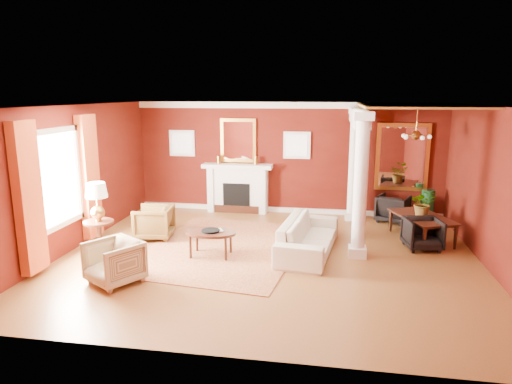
% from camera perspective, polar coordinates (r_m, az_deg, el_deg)
% --- Properties ---
extents(ground, '(8.00, 8.00, 0.00)m').
position_cam_1_polar(ground, '(8.99, 1.61, -8.11)').
color(ground, brown).
rests_on(ground, ground).
extents(room_shell, '(8.04, 7.04, 2.92)m').
position_cam_1_polar(room_shell, '(8.50, 1.69, 4.75)').
color(room_shell, '#54140B').
rests_on(room_shell, ground).
extents(fireplace, '(1.85, 0.42, 1.29)m').
position_cam_1_polar(fireplace, '(12.17, -2.32, 0.50)').
color(fireplace, white).
rests_on(fireplace, ground).
extents(overmantel_mirror, '(0.95, 0.07, 1.15)m').
position_cam_1_polar(overmantel_mirror, '(12.11, -2.24, 6.46)').
color(overmantel_mirror, '#EDB545').
rests_on(overmantel_mirror, fireplace).
extents(flank_window_left, '(0.70, 0.07, 0.70)m').
position_cam_1_polar(flank_window_left, '(12.53, -9.23, 6.05)').
color(flank_window_left, white).
rests_on(flank_window_left, room_shell).
extents(flank_window_right, '(0.70, 0.07, 0.70)m').
position_cam_1_polar(flank_window_right, '(11.92, 5.13, 5.84)').
color(flank_window_right, white).
rests_on(flank_window_right, room_shell).
extents(left_window, '(0.21, 2.55, 2.60)m').
position_cam_1_polar(left_window, '(9.39, -23.15, 0.80)').
color(left_window, white).
rests_on(left_window, room_shell).
extents(column_front, '(0.36, 0.36, 2.80)m').
position_cam_1_polar(column_front, '(8.83, 12.93, 0.84)').
color(column_front, white).
rests_on(column_front, ground).
extents(column_back, '(0.36, 0.36, 2.80)m').
position_cam_1_polar(column_back, '(11.49, 12.16, 3.49)').
color(column_back, white).
rests_on(column_back, ground).
extents(header_beam, '(0.30, 3.20, 0.32)m').
position_cam_1_polar(header_beam, '(10.28, 12.74, 9.14)').
color(header_beam, white).
rests_on(header_beam, column_front).
extents(amber_ceiling, '(2.30, 3.40, 0.04)m').
position_cam_1_polar(amber_ceiling, '(10.25, 19.38, 10.15)').
color(amber_ceiling, '#C5883A').
rests_on(amber_ceiling, room_shell).
extents(dining_mirror, '(1.30, 0.07, 1.70)m').
position_cam_1_polar(dining_mirror, '(12.04, 17.82, 4.16)').
color(dining_mirror, '#EDB545').
rests_on(dining_mirror, room_shell).
extents(chandelier, '(0.60, 0.62, 0.75)m').
position_cam_1_polar(chandelier, '(10.34, 19.36, 6.70)').
color(chandelier, '#AC7D36').
rests_on(chandelier, room_shell).
extents(crown_trim, '(8.00, 0.08, 0.16)m').
position_cam_1_polar(crown_trim, '(11.86, 4.00, 10.77)').
color(crown_trim, white).
rests_on(crown_trim, room_shell).
extents(base_trim, '(8.00, 0.08, 0.12)m').
position_cam_1_polar(base_trim, '(12.25, 3.81, -2.24)').
color(base_trim, white).
rests_on(base_trim, ground).
extents(rug, '(3.46, 4.32, 0.02)m').
position_cam_1_polar(rug, '(9.50, -4.06, -6.94)').
color(rug, maroon).
rests_on(rug, ground).
extents(sofa, '(0.96, 2.39, 0.91)m').
position_cam_1_polar(sofa, '(9.14, 6.58, -4.83)').
color(sofa, '#EFE4C9').
rests_on(sofa, ground).
extents(armchair_leopard, '(0.81, 0.85, 0.79)m').
position_cam_1_polar(armchair_leopard, '(10.23, -12.65, -3.52)').
color(armchair_leopard, black).
rests_on(armchair_leopard, ground).
extents(armchair_stripe, '(1.05, 1.04, 0.80)m').
position_cam_1_polar(armchair_stripe, '(8.05, -17.32, -8.14)').
color(armchair_stripe, tan).
rests_on(armchair_stripe, ground).
extents(coffee_table, '(0.99, 0.99, 0.50)m').
position_cam_1_polar(coffee_table, '(8.93, -5.69, -5.23)').
color(coffee_table, black).
rests_on(coffee_table, ground).
extents(coffee_book, '(0.16, 0.10, 0.24)m').
position_cam_1_polar(coffee_book, '(8.90, -5.34, -4.16)').
color(coffee_book, black).
rests_on(coffee_book, coffee_table).
extents(side_table, '(0.58, 0.58, 1.44)m').
position_cam_1_polar(side_table, '(9.40, -19.21, -1.76)').
color(side_table, black).
rests_on(side_table, ground).
extents(dining_table, '(1.05, 1.63, 0.86)m').
position_cam_1_polar(dining_table, '(10.50, 20.16, -3.40)').
color(dining_table, black).
rests_on(dining_table, ground).
extents(dining_chair_near, '(0.78, 0.75, 0.71)m').
position_cam_1_polar(dining_chair_near, '(9.92, 20.12, -4.76)').
color(dining_chair_near, black).
rests_on(dining_chair_near, ground).
extents(dining_chair_far, '(0.92, 0.89, 0.73)m').
position_cam_1_polar(dining_chair_far, '(11.76, 16.76, -1.83)').
color(dining_chair_far, black).
rests_on(dining_chair_far, ground).
extents(green_urn, '(0.35, 0.35, 0.84)m').
position_cam_1_polar(green_urn, '(11.93, 20.59, -2.09)').
color(green_urn, '#123A1A').
rests_on(green_urn, ground).
extents(potted_plant, '(0.52, 0.57, 0.45)m').
position_cam_1_polar(potted_plant, '(10.31, 20.29, 0.05)').
color(potted_plant, '#26591E').
rests_on(potted_plant, dining_table).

